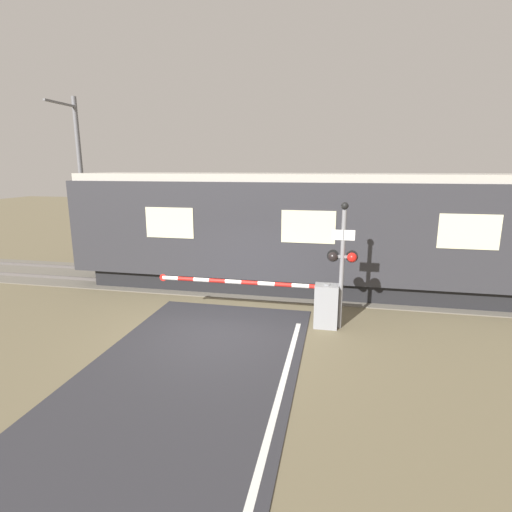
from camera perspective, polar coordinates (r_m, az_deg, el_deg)
ground_plane at (r=10.29m, az=-5.49°, el=-10.94°), size 80.00×80.00×0.00m
track_bed at (r=14.15m, az=-0.40°, el=-4.11°), size 36.00×3.20×0.13m
train at (r=13.44m, az=7.89°, el=3.48°), size 16.04×2.83×3.89m
crossing_barrier at (r=10.56m, az=8.09°, el=-6.54°), size 4.91×0.44×1.18m
signal_post at (r=10.22m, az=12.22°, el=-0.37°), size 0.77×0.26×3.26m
catenary_pole at (r=19.17m, az=-23.77°, el=10.20°), size 0.20×1.90×6.96m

